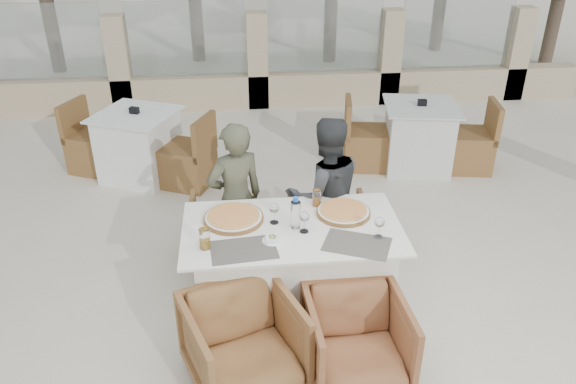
{
  "coord_description": "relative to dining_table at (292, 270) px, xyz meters",
  "views": [
    {
      "loc": [
        -0.38,
        -3.41,
        2.95
      ],
      "look_at": [
        0.0,
        0.34,
        0.9
      ],
      "focal_mm": 35.0,
      "sensor_mm": 36.0,
      "label": 1
    }
  ],
  "objects": [
    {
      "name": "armchair_far_left",
      "position": [
        -0.52,
        0.82,
        -0.11
      ],
      "size": [
        0.61,
        0.62,
        0.56
      ],
      "primitive_type": "imported",
      "rotation": [
        0.0,
        0.0,
        3.12
      ],
      "color": "olive",
      "rests_on": "ground"
    },
    {
      "name": "wine_glass_centre",
      "position": [
        -0.12,
        0.07,
        0.48
      ],
      "size": [
        0.09,
        0.09,
        0.18
      ],
      "primitive_type": null,
      "rotation": [
        0.0,
        0.0,
        -0.24
      ],
      "color": "white",
      "rests_on": "dining_table"
    },
    {
      "name": "wine_glass_near",
      "position": [
        0.08,
        -0.07,
        0.48
      ],
      "size": [
        0.1,
        0.1,
        0.18
      ],
      "primitive_type": null,
      "rotation": [
        0.0,
        0.0,
        -0.34
      ],
      "color": "white",
      "rests_on": "dining_table"
    },
    {
      "name": "perimeter_wall_far",
      "position": [
        -0.0,
        4.76,
        0.42
      ],
      "size": [
        10.0,
        0.34,
        1.6
      ],
      "primitive_type": null,
      "color": "#C9B38D",
      "rests_on": "ground"
    },
    {
      "name": "ground",
      "position": [
        -0.0,
        -0.04,
        -0.39
      ],
      "size": [
        80.0,
        80.0,
        0.0
      ],
      "primitive_type": "plane",
      "color": "beige",
      "rests_on": "ground"
    },
    {
      "name": "bg_table_a",
      "position": [
        -1.47,
        2.51,
        0.0
      ],
      "size": [
        1.83,
        1.41,
        0.77
      ],
      "primitive_type": null,
      "rotation": [
        0.0,
        0.0,
        -0.42
      ],
      "color": "white",
      "rests_on": "ground"
    },
    {
      "name": "wine_glass_corner",
      "position": [
        0.59,
        -0.2,
        0.48
      ],
      "size": [
        0.08,
        0.08,
        0.18
      ],
      "primitive_type": null,
      "rotation": [
        0.0,
        0.0,
        0.11
      ],
      "color": "white",
      "rests_on": "dining_table"
    },
    {
      "name": "armchair_near_right",
      "position": [
        0.36,
        -0.71,
        -0.08
      ],
      "size": [
        0.68,
        0.7,
        0.61
      ],
      "primitive_type": "imported",
      "rotation": [
        0.0,
        0.0,
        0.05
      ],
      "color": "brown",
      "rests_on": "ground"
    },
    {
      "name": "beer_glass_left",
      "position": [
        -0.62,
        -0.21,
        0.46
      ],
      "size": [
        0.08,
        0.08,
        0.15
      ],
      "primitive_type": "cylinder",
      "rotation": [
        0.0,
        0.0,
        -0.11
      ],
      "color": "orange",
      "rests_on": "dining_table"
    },
    {
      "name": "diner_left",
      "position": [
        -0.4,
        0.63,
        0.29
      ],
      "size": [
        0.58,
        0.48,
        1.35
      ],
      "primitive_type": "imported",
      "rotation": [
        0.0,
        0.0,
        3.53
      ],
      "color": "#4E4F39",
      "rests_on": "ground"
    },
    {
      "name": "water_bottle",
      "position": [
        0.02,
        -0.0,
        0.51
      ],
      "size": [
        0.09,
        0.09,
        0.25
      ],
      "primitive_type": "cylinder",
      "rotation": [
        0.0,
        0.0,
        0.31
      ],
      "color": "#A4C4D8",
      "rests_on": "dining_table"
    },
    {
      "name": "pizza_left",
      "position": [
        -0.42,
        0.14,
        0.41
      ],
      "size": [
        0.47,
        0.47,
        0.06
      ],
      "primitive_type": "cylinder",
      "rotation": [
        0.0,
        0.0,
        -0.06
      ],
      "color": "#C6571B",
      "rests_on": "dining_table"
    },
    {
      "name": "sand_patch",
      "position": [
        -0.0,
        13.96,
        -0.38
      ],
      "size": [
        30.0,
        16.0,
        0.01
      ],
      "primitive_type": "cube",
      "color": "beige",
      "rests_on": "ground"
    },
    {
      "name": "beer_glass_right",
      "position": [
        0.22,
        0.3,
        0.45
      ],
      "size": [
        0.08,
        0.08,
        0.13
      ],
      "primitive_type": "cylinder",
      "rotation": [
        0.0,
        0.0,
        0.33
      ],
      "color": "orange",
      "rests_on": "dining_table"
    },
    {
      "name": "bg_table_b",
      "position": [
        1.75,
        2.44,
        0.0
      ],
      "size": [
        1.75,
        1.08,
        0.77
      ],
      "primitive_type": null,
      "rotation": [
        0.0,
        0.0,
        -0.16
      ],
      "color": "silver",
      "rests_on": "ground"
    },
    {
      "name": "placemat_near_right",
      "position": [
        0.42,
        -0.27,
        0.39
      ],
      "size": [
        0.53,
        0.45,
        0.0
      ],
      "primitive_type": "cube",
      "rotation": [
        0.0,
        0.0,
        -0.4
      ],
      "color": "#5F5A51",
      "rests_on": "dining_table"
    },
    {
      "name": "diner_right",
      "position": [
        0.34,
        0.6,
        0.3
      ],
      "size": [
        0.74,
        0.61,
        1.38
      ],
      "primitive_type": "imported",
      "rotation": [
        0.0,
        0.0,
        3.28
      ],
      "color": "#35383A",
      "rests_on": "ground"
    },
    {
      "name": "armchair_near_left",
      "position": [
        -0.39,
        -0.69,
        -0.06
      ],
      "size": [
        0.9,
        0.91,
        0.65
      ],
      "primitive_type": "imported",
      "rotation": [
        0.0,
        0.0,
        0.35
      ],
      "color": "brown",
      "rests_on": "ground"
    },
    {
      "name": "armchair_far_right",
      "position": [
        0.36,
        0.58,
        -0.07
      ],
      "size": [
        0.72,
        0.73,
        0.62
      ],
      "primitive_type": "imported",
      "rotation": [
        0.0,
        0.0,
        3.06
      ],
      "color": "brown",
      "rests_on": "ground"
    },
    {
      "name": "dining_table",
      "position": [
        0.0,
        0.0,
        0.0
      ],
      "size": [
        1.6,
        0.9,
        0.77
      ],
      "primitive_type": null,
      "color": "white",
      "rests_on": "ground"
    },
    {
      "name": "olive_dish",
      "position": [
        -0.16,
        -0.17,
        0.41
      ],
      "size": [
        0.14,
        0.14,
        0.04
      ],
      "primitive_type": null,
      "rotation": [
        0.0,
        0.0,
        0.39
      ],
      "color": "white",
      "rests_on": "dining_table"
    },
    {
      "name": "placemat_near_left",
      "position": [
        -0.36,
        -0.26,
        0.39
      ],
      "size": [
        0.48,
        0.34,
        0.0
      ],
      "primitive_type": "cube",
      "rotation": [
        0.0,
        0.0,
        0.1
      ],
      "color": "#5B554E",
      "rests_on": "dining_table"
    },
    {
      "name": "pizza_right",
      "position": [
        0.41,
        0.14,
        0.41
      ],
      "size": [
        0.47,
        0.47,
        0.05
      ],
      "primitive_type": "cylinder",
      "rotation": [
        0.0,
        0.0,
        -0.16
      ],
      "color": "#D04D1C",
      "rests_on": "dining_table"
    }
  ]
}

